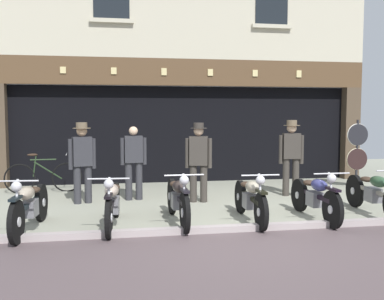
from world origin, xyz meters
name	(u,v)px	position (x,y,z in m)	size (l,w,h in m)	color
ground	(258,255)	(0.00, -0.98, -0.04)	(22.00, 22.00, 0.18)	gray
shop_facade	(177,117)	(0.00, 6.99, 1.77)	(10.30, 4.42, 6.67)	black
motorcycle_far_left	(29,205)	(-3.23, 0.61, 0.42)	(0.62, 2.04, 0.92)	black
motorcycle_left	(113,202)	(-1.94, 0.69, 0.42)	(0.62, 2.04, 0.90)	black
motorcycle_center_left	(178,198)	(-0.85, 0.77, 0.43)	(0.62, 2.07, 0.92)	black
motorcycle_center	(250,198)	(0.40, 0.66, 0.41)	(0.62, 1.93, 0.90)	black
motorcycle_center_right	(315,196)	(1.57, 0.61, 0.42)	(0.62, 1.92, 0.90)	black
motorcycle_right	(374,192)	(2.77, 0.74, 0.42)	(0.62, 2.06, 0.92)	black
salesman_left	(82,158)	(-2.56, 2.77, 0.94)	(0.55, 0.37, 1.68)	#2D2D33
shopkeeper_center	(134,160)	(-1.50, 2.96, 0.87)	(0.56, 0.25, 1.59)	#2D2D33
salesman_right	(199,158)	(-0.17, 2.49, 0.93)	(0.55, 0.35, 1.67)	#38332D
assistant_far_right	(291,154)	(2.03, 2.83, 0.96)	(0.55, 0.37, 1.72)	#38332D
tyre_sign_pole	(357,148)	(4.11, 3.62, 1.00)	(0.56, 0.06, 1.71)	#232328
advert_board_near	(131,121)	(-1.45, 5.40, 1.68)	(0.77, 0.03, 1.09)	beige
advert_board_far	(94,126)	(-2.42, 5.40, 1.54)	(0.68, 0.03, 1.07)	beige
leaning_bicycle	(43,176)	(-3.58, 4.27, 0.38)	(1.78, 0.50, 0.95)	black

